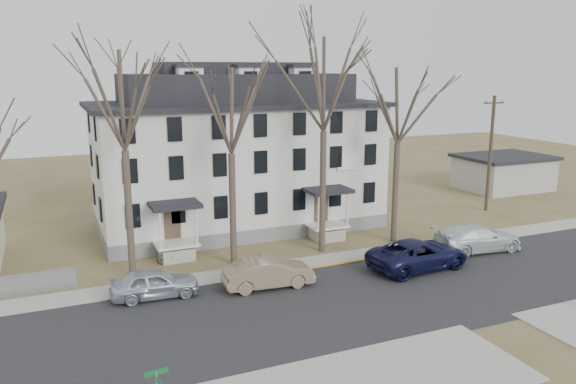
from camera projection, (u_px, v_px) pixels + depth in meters
name	position (u px, v px, depth m)	size (l,w,h in m)	color
ground	(394.00, 313.00, 27.33)	(120.00, 120.00, 0.00)	brown
main_road	(372.00, 298.00, 29.12)	(120.00, 10.00, 0.04)	#27272A
far_sidewalk	(321.00, 262.00, 34.50)	(120.00, 2.00, 0.08)	#A09F97
yellow_curb	(397.00, 256.00, 35.63)	(14.00, 0.25, 0.06)	gold
boarding_house	(237.00, 155.00, 41.48)	(20.80, 12.36, 12.05)	slate
distant_building	(503.00, 172.00, 54.95)	(8.50, 6.50, 3.35)	#A09F97
tree_far_left	(121.00, 93.00, 29.62)	(8.40, 8.40, 13.72)	#473B31
tree_mid_left	(230.00, 105.00, 32.10)	(7.80, 7.80, 12.74)	#473B31
tree_center	(324.00, 78.00, 34.10)	(9.00, 9.00, 14.70)	#473B31
tree_mid_right	(399.00, 100.00, 36.55)	(7.80, 7.80, 12.74)	#473B31
utility_pole_far	(490.00, 152.00, 45.98)	(2.00, 0.28, 9.50)	#3D3023
car_silver	(154.00, 284.00, 28.92)	(1.81, 4.51, 1.54)	#ACB6C4
car_tan	(268.00, 273.00, 30.29)	(1.72, 4.94, 1.63)	#8C755E
car_navy	(418.00, 255.00, 33.11)	(2.88, 6.25, 1.74)	#12153A
car_white	(477.00, 239.00, 36.32)	(2.40, 5.91, 1.72)	silver
bicycle_left	(171.00, 256.00, 34.08)	(0.62, 1.78, 0.93)	black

